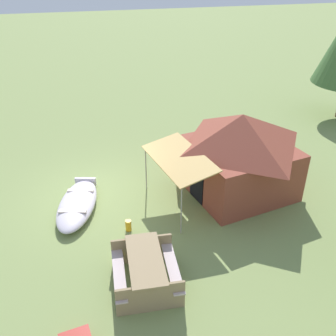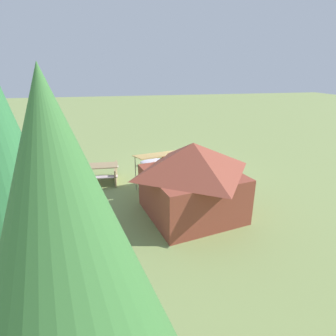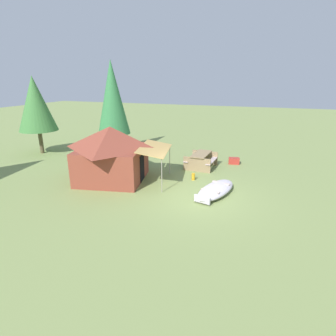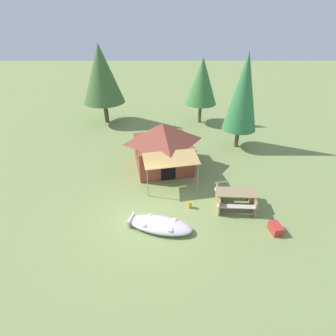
{
  "view_description": "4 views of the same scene",
  "coord_description": "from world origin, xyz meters",
  "px_view_note": "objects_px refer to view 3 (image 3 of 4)",
  "views": [
    {
      "loc": [
        10.18,
        -0.29,
        6.78
      ],
      "look_at": [
        0.96,
        1.95,
        1.28
      ],
      "focal_mm": 41.06,
      "sensor_mm": 36.0,
      "label": 1
    },
    {
      "loc": [
        3.12,
        12.31,
        4.8
      ],
      "look_at": [
        0.89,
        1.52,
        0.73
      ],
      "focal_mm": 28.81,
      "sensor_mm": 36.0,
      "label": 2
    },
    {
      "loc": [
        -10.14,
        -2.43,
        4.63
      ],
      "look_at": [
        0.63,
        1.46,
        0.89
      ],
      "focal_mm": 29.26,
      "sensor_mm": 36.0,
      "label": 3
    },
    {
      "loc": [
        0.9,
        -8.79,
        7.72
      ],
      "look_at": [
        0.87,
        2.3,
        1.08
      ],
      "focal_mm": 28.53,
      "sensor_mm": 36.0,
      "label": 4
    }
  ],
  "objects_px": {
    "canvas_cabin_tent": "(112,153)",
    "picnic_table": "(201,159)",
    "cooler_box": "(234,161)",
    "fuel_can": "(193,177)",
    "pine_tree_back_left": "(35,104)",
    "pine_tree_back_right": "(112,98)",
    "beached_rowboat": "(216,190)"
  },
  "relations": [
    {
      "from": "picnic_table",
      "to": "pine_tree_back_right",
      "type": "xyz_separation_m",
      "value": [
        1.42,
        6.14,
        3.0
      ]
    },
    {
      "from": "canvas_cabin_tent",
      "to": "pine_tree_back_left",
      "type": "relative_size",
      "value": 0.98
    },
    {
      "from": "beached_rowboat",
      "to": "pine_tree_back_right",
      "type": "relative_size",
      "value": 0.49
    },
    {
      "from": "picnic_table",
      "to": "cooler_box",
      "type": "bearing_deg",
      "value": -51.23
    },
    {
      "from": "pine_tree_back_right",
      "to": "beached_rowboat",
      "type": "bearing_deg",
      "value": -122.23
    },
    {
      "from": "pine_tree_back_left",
      "to": "fuel_can",
      "type": "bearing_deg",
      "value": -98.08
    },
    {
      "from": "fuel_can",
      "to": "pine_tree_back_right",
      "type": "distance_m",
      "value": 7.88
    },
    {
      "from": "pine_tree_back_left",
      "to": "pine_tree_back_right",
      "type": "height_order",
      "value": "pine_tree_back_right"
    },
    {
      "from": "canvas_cabin_tent",
      "to": "pine_tree_back_left",
      "type": "distance_m",
      "value": 7.66
    },
    {
      "from": "cooler_box",
      "to": "pine_tree_back_left",
      "type": "bearing_deg",
      "value": 98.59
    },
    {
      "from": "beached_rowboat",
      "to": "pine_tree_back_left",
      "type": "bearing_deg",
      "value": 76.63
    },
    {
      "from": "picnic_table",
      "to": "pine_tree_back_left",
      "type": "height_order",
      "value": "pine_tree_back_left"
    },
    {
      "from": "beached_rowboat",
      "to": "canvas_cabin_tent",
      "type": "bearing_deg",
      "value": 89.14
    },
    {
      "from": "picnic_table",
      "to": "pine_tree_back_right",
      "type": "bearing_deg",
      "value": 76.94
    },
    {
      "from": "picnic_table",
      "to": "pine_tree_back_left",
      "type": "relative_size",
      "value": 0.38
    },
    {
      "from": "cooler_box",
      "to": "picnic_table",
      "type": "bearing_deg",
      "value": 128.77
    },
    {
      "from": "beached_rowboat",
      "to": "cooler_box",
      "type": "xyz_separation_m",
      "value": [
        4.65,
        -0.2,
        -0.02
      ]
    },
    {
      "from": "beached_rowboat",
      "to": "picnic_table",
      "type": "height_order",
      "value": "picnic_table"
    },
    {
      "from": "beached_rowboat",
      "to": "canvas_cabin_tent",
      "type": "height_order",
      "value": "canvas_cabin_tent"
    },
    {
      "from": "picnic_table",
      "to": "pine_tree_back_left",
      "type": "xyz_separation_m",
      "value": [
        -0.52,
        10.46,
        2.66
      ]
    },
    {
      "from": "canvas_cabin_tent",
      "to": "picnic_table",
      "type": "bearing_deg",
      "value": -47.26
    },
    {
      "from": "beached_rowboat",
      "to": "cooler_box",
      "type": "height_order",
      "value": "beached_rowboat"
    },
    {
      "from": "canvas_cabin_tent",
      "to": "cooler_box",
      "type": "relative_size",
      "value": 7.95
    },
    {
      "from": "canvas_cabin_tent",
      "to": "fuel_can",
      "type": "bearing_deg",
      "value": -71.07
    },
    {
      "from": "picnic_table",
      "to": "fuel_can",
      "type": "xyz_separation_m",
      "value": [
        -2.02,
        -0.11,
        -0.33
      ]
    },
    {
      "from": "beached_rowboat",
      "to": "picnic_table",
      "type": "xyz_separation_m",
      "value": [
        3.35,
        1.43,
        0.3
      ]
    },
    {
      "from": "canvas_cabin_tent",
      "to": "picnic_table",
      "type": "relative_size",
      "value": 2.61
    },
    {
      "from": "beached_rowboat",
      "to": "pine_tree_back_right",
      "type": "bearing_deg",
      "value": 57.77
    },
    {
      "from": "picnic_table",
      "to": "cooler_box",
      "type": "distance_m",
      "value": 2.1
    },
    {
      "from": "fuel_can",
      "to": "pine_tree_back_right",
      "type": "height_order",
      "value": "pine_tree_back_right"
    },
    {
      "from": "cooler_box",
      "to": "pine_tree_back_left",
      "type": "height_order",
      "value": "pine_tree_back_left"
    },
    {
      "from": "fuel_can",
      "to": "canvas_cabin_tent",
      "type": "bearing_deg",
      "value": 108.93
    }
  ]
}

